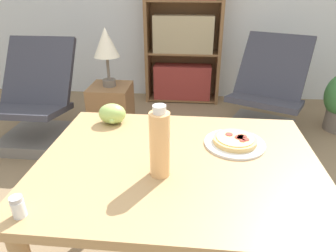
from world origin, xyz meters
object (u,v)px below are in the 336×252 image
(lounge_chair_far, at_px, (265,104))
(bookshelf, at_px, (183,32))
(salt_shaker, at_px, (18,207))
(table_lamp, at_px, (106,45))
(side_table, at_px, (112,114))
(grape_bunch, at_px, (112,114))
(lounge_chair_near, at_px, (36,112))
(drink_bottle, at_px, (160,144))
(pizza_on_plate, at_px, (235,142))

(lounge_chair_far, distance_m, bookshelf, 1.24)
(salt_shaker, xyz_separation_m, table_lamp, (-0.24, 1.75, 0.10))
(lounge_chair_far, bearing_deg, side_table, -142.90)
(grape_bunch, height_order, lounge_chair_near, lounge_chair_near)
(grape_bunch, height_order, drink_bottle, drink_bottle)
(pizza_on_plate, bearing_deg, table_lamp, 124.91)
(grape_bunch, distance_m, drink_bottle, 0.48)
(pizza_on_plate, height_order, lounge_chair_near, lounge_chair_near)
(drink_bottle, xyz_separation_m, lounge_chair_near, (-1.28, 1.44, -0.57))
(lounge_chair_near, xyz_separation_m, lounge_chair_far, (2.04, 0.38, 0.00))
(table_lamp, bearing_deg, grape_bunch, -72.99)
(side_table, xyz_separation_m, table_lamp, (0.00, -0.00, 0.60))
(drink_bottle, distance_m, table_lamp, 1.63)
(pizza_on_plate, xyz_separation_m, bookshelf, (-0.33, 2.37, 0.06))
(lounge_chair_far, relative_size, bookshelf, 0.55)
(grape_bunch, bearing_deg, side_table, 107.01)
(lounge_chair_near, height_order, table_lamp, table_lamp)
(drink_bottle, bearing_deg, lounge_chair_near, 131.62)
(grape_bunch, relative_size, lounge_chair_far, 0.13)
(pizza_on_plate, xyz_separation_m, salt_shaker, (-0.66, -0.47, 0.02))
(bookshelf, relative_size, side_table, 3.26)
(grape_bunch, height_order, side_table, grape_bunch)
(salt_shaker, distance_m, lounge_chair_near, 1.97)
(salt_shaker, bearing_deg, lounge_chair_near, 118.23)
(side_table, bearing_deg, lounge_chair_far, 12.55)
(drink_bottle, distance_m, lounge_chair_far, 2.05)
(salt_shaker, distance_m, side_table, 1.84)
(pizza_on_plate, height_order, table_lamp, table_lamp)
(lounge_chair_far, bearing_deg, salt_shaker, -94.42)
(lounge_chair_near, bearing_deg, table_lamp, 6.76)
(bookshelf, bearing_deg, lounge_chair_far, -44.03)
(drink_bottle, xyz_separation_m, salt_shaker, (-0.38, -0.24, -0.09))
(pizza_on_plate, distance_m, lounge_chair_near, 2.02)
(grape_bunch, height_order, salt_shaker, grape_bunch)
(salt_shaker, bearing_deg, table_lamp, 97.75)
(side_table, bearing_deg, salt_shaker, -82.25)
(bookshelf, height_order, side_table, bookshelf)
(salt_shaker, xyz_separation_m, bookshelf, (0.33, 2.85, 0.04))
(lounge_chair_far, height_order, side_table, lounge_chair_far)
(drink_bottle, xyz_separation_m, bookshelf, (-0.05, 2.61, -0.05))
(lounge_chair_near, relative_size, side_table, 1.68)
(drink_bottle, distance_m, salt_shaker, 0.46)
(salt_shaker, distance_m, bookshelf, 2.87)
(salt_shaker, relative_size, lounge_chair_far, 0.07)
(grape_bunch, xyz_separation_m, lounge_chair_far, (1.04, 1.43, -0.49))
(side_table, bearing_deg, pizza_on_plate, -55.09)
(drink_bottle, height_order, lounge_chair_near, drink_bottle)
(grape_bunch, bearing_deg, pizza_on_plate, -15.67)
(drink_bottle, relative_size, bookshelf, 0.15)
(grape_bunch, relative_size, table_lamp, 0.27)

